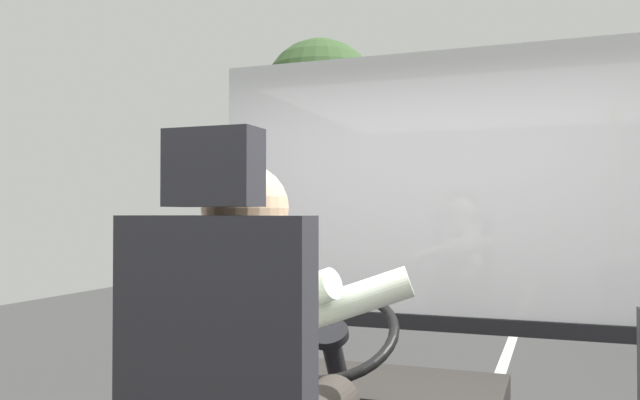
% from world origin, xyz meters
% --- Properties ---
extents(ground, '(18.00, 44.00, 0.06)m').
position_xyz_m(ground, '(0.00, 8.80, -0.02)').
color(ground, '#3A3A3A').
extents(bus_driver, '(0.75, 0.60, 0.79)m').
position_xyz_m(bus_driver, '(-0.16, -0.24, 1.32)').
color(bus_driver, '#332D28').
rests_on(bus_driver, driver_seat).
extents(windshield_panel, '(2.50, 0.08, 1.48)m').
position_xyz_m(windshield_panel, '(0.00, 1.62, 1.66)').
color(windshield_panel, silver).
extents(street_tree, '(2.62, 2.62, 5.66)m').
position_xyz_m(street_tree, '(-4.49, 11.92, 4.29)').
color(street_tree, '#4C3828').
rests_on(street_tree, ground).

